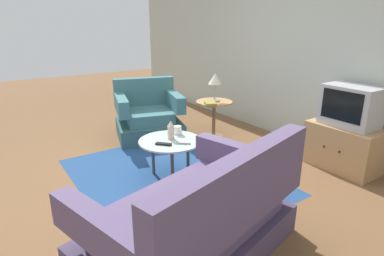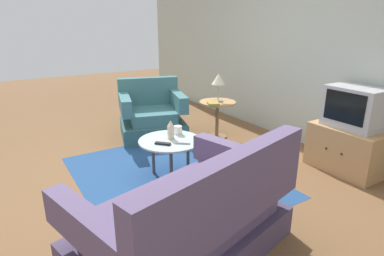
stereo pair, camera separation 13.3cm
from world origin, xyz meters
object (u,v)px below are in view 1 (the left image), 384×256
at_px(book, 210,103).
at_px(side_table, 214,111).
at_px(television, 351,106).
at_px(tv_remote_silver, 183,143).
at_px(vase, 171,130).
at_px(couch, 196,221).
at_px(tv_stand, 344,147).
at_px(table_lamp, 215,80).
at_px(mug, 178,130).
at_px(coffee_table, 170,144).
at_px(armchair, 148,117).
at_px(tv_remote_dark, 164,144).

bearing_deg(book, side_table, 149.76).
distance_m(television, tv_remote_silver, 1.97).
relative_size(side_table, vase, 2.64).
relative_size(couch, side_table, 3.14).
height_order(tv_stand, vase, vase).
height_order(couch, tv_stand, couch).
xyz_separation_m(vase, book, (-0.62, 1.02, 0.04)).
height_order(couch, table_lamp, table_lamp).
distance_m(mug, book, 1.02).
xyz_separation_m(couch, tv_remote_silver, (-1.05, 0.56, 0.15)).
height_order(coffee_table, book, book).
bearing_deg(table_lamp, armchair, -127.99).
bearing_deg(table_lamp, coffee_table, -57.64).
xyz_separation_m(side_table, vase, (0.74, -1.18, 0.13)).
xyz_separation_m(armchair, tv_remote_dark, (1.47, -0.56, 0.15)).
relative_size(coffee_table, book, 2.92).
distance_m(side_table, tv_stand, 1.83).
xyz_separation_m(table_lamp, tv_remote_dark, (0.85, -1.35, -0.42)).
distance_m(tv_stand, tv_remote_silver, 1.94).
xyz_separation_m(vase, mug, (-0.09, 0.14, -0.05)).
bearing_deg(tv_stand, coffee_table, -117.13).
distance_m(tv_remote_silver, book, 1.29).
bearing_deg(side_table, mug, -58.04).
bearing_deg(tv_remote_silver, tv_remote_dark, -165.86).
height_order(tv_stand, tv_remote_dark, tv_stand).
distance_m(coffee_table, tv_remote_silver, 0.19).
bearing_deg(book, table_lamp, 148.52).
xyz_separation_m(couch, table_lamp, (-1.99, 1.72, 0.57)).
relative_size(table_lamp, tv_remote_silver, 2.91).
distance_m(couch, tv_remote_silver, 1.20).
distance_m(tv_stand, book, 1.80).
distance_m(tv_remote_dark, book, 1.39).
bearing_deg(television, couch, -83.25).
bearing_deg(vase, mug, 122.18).
bearing_deg(couch, side_table, 34.80).
height_order(television, tv_remote_dark, television).
bearing_deg(tv_remote_silver, couch, -78.41).
relative_size(coffee_table, table_lamp, 1.70).
xyz_separation_m(couch, mug, (-1.34, 0.68, 0.19)).
bearing_deg(armchair, mug, 95.11).
distance_m(television, tv_remote_dark, 2.18).
distance_m(side_table, vase, 1.40).
relative_size(tv_stand, tv_remote_silver, 5.77).
bearing_deg(tv_remote_silver, tv_stand, 16.29).
relative_size(tv_remote_dark, book, 0.67).
distance_m(couch, tv_remote_dark, 1.21).
xyz_separation_m(television, table_lamp, (-1.71, -0.63, 0.11)).
bearing_deg(table_lamp, couch, -40.85).
relative_size(coffee_table, vase, 3.28).
relative_size(armchair, mug, 8.07).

